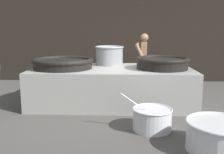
# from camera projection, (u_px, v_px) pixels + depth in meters

# --- Properties ---
(ground_plane) EXTENTS (60.00, 60.00, 0.00)m
(ground_plane) POSITION_uv_depth(u_px,v_px,m) (112.00, 103.00, 6.24)
(ground_plane) COLOR #474442
(back_wall) EXTENTS (7.96, 0.24, 3.43)m
(back_wall) POSITION_uv_depth(u_px,v_px,m) (115.00, 30.00, 8.79)
(back_wall) COLOR black
(back_wall) RESTS_ON ground_plane
(hearth_platform) EXTENTS (3.68, 1.78, 0.85)m
(hearth_platform) POSITION_uv_depth(u_px,v_px,m) (112.00, 86.00, 6.16)
(hearth_platform) COLOR gray
(hearth_platform) RESTS_ON ground_plane
(giant_wok_near) EXTENTS (1.38, 1.38, 0.23)m
(giant_wok_near) POSITION_uv_depth(u_px,v_px,m) (63.00, 63.00, 6.01)
(giant_wok_near) COLOR black
(giant_wok_near) RESTS_ON hearth_platform
(giant_wok_far) EXTENTS (1.20, 1.20, 0.26)m
(giant_wok_far) POSITION_uv_depth(u_px,v_px,m) (162.00, 63.00, 5.94)
(giant_wok_far) COLOR black
(giant_wok_far) RESTS_ON hearth_platform
(stock_pot) EXTENTS (0.72, 0.72, 0.47)m
(stock_pot) POSITION_uv_depth(u_px,v_px,m) (109.00, 55.00, 6.56)
(stock_pot) COLOR gray
(stock_pot) RESTS_ON hearth_platform
(cook) EXTENTS (0.40, 0.61, 1.63)m
(cook) POSITION_uv_depth(u_px,v_px,m) (144.00, 60.00, 7.46)
(cook) COLOR #8C6647
(cook) RESTS_ON ground_plane
(prep_bowl_vegetables) EXTENTS (0.91, 0.70, 0.67)m
(prep_bowl_vegetables) POSITION_uv_depth(u_px,v_px,m) (152.00, 118.00, 4.56)
(prep_bowl_vegetables) COLOR silver
(prep_bowl_vegetables) RESTS_ON ground_plane
(prep_bowl_meat) EXTENTS (0.98, 0.98, 0.44)m
(prep_bowl_meat) POSITION_uv_depth(u_px,v_px,m) (220.00, 135.00, 3.77)
(prep_bowl_meat) COLOR silver
(prep_bowl_meat) RESTS_ON ground_plane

